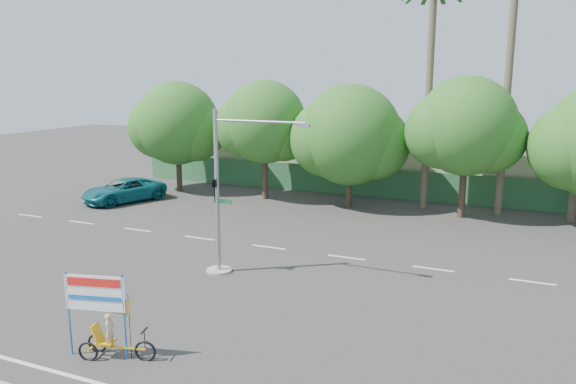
% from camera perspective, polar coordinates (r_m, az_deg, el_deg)
% --- Properties ---
extents(ground, '(120.00, 120.00, 0.00)m').
position_cam_1_polar(ground, '(20.39, -6.59, -12.47)').
color(ground, '#33302D').
rests_on(ground, ground).
extents(fence, '(38.00, 0.08, 2.00)m').
position_cam_1_polar(fence, '(39.40, 9.12, 0.89)').
color(fence, '#336B3D').
rests_on(fence, ground).
extents(building_left, '(12.00, 8.00, 4.00)m').
position_cam_1_polar(building_left, '(46.74, -1.41, 3.98)').
color(building_left, beige).
rests_on(building_left, ground).
extents(building_right, '(14.00, 8.00, 3.60)m').
position_cam_1_polar(building_right, '(42.57, 21.18, 2.14)').
color(building_right, beige).
rests_on(building_right, ground).
extents(tree_far_left, '(7.14, 6.00, 7.96)m').
position_cam_1_polar(tree_far_left, '(41.50, -11.24, 6.61)').
color(tree_far_left, '#473828').
rests_on(tree_far_left, ground).
extents(tree_left, '(6.66, 5.60, 8.07)m').
position_cam_1_polar(tree_left, '(37.96, -2.45, 6.81)').
color(tree_left, '#473828').
rests_on(tree_left, ground).
extents(tree_center, '(7.62, 6.40, 7.85)m').
position_cam_1_polar(tree_center, '(35.83, 6.26, 5.50)').
color(tree_center, '#473828').
rests_on(tree_center, ground).
extents(tree_right, '(6.90, 5.80, 8.36)m').
position_cam_1_polar(tree_right, '(34.36, 17.58, 6.05)').
color(tree_right, '#473828').
rests_on(tree_right, ground).
extents(palm_tall, '(3.73, 3.79, 17.45)m').
position_cam_1_polar(palm_tall, '(35.63, 21.76, 14.39)').
color(palm_tall, '#70604C').
rests_on(palm_tall, ground).
extents(palm_short, '(3.73, 3.79, 14.45)m').
position_cam_1_polar(palm_short, '(36.03, 14.24, 12.25)').
color(palm_short, '#70604C').
rests_on(palm_short, ground).
extents(traffic_signal, '(4.72, 1.10, 7.00)m').
position_cam_1_polar(traffic_signal, '(23.78, -6.57, -1.49)').
color(traffic_signal, gray).
rests_on(traffic_signal, ground).
extents(trike_billboard, '(2.70, 1.00, 2.71)m').
position_cam_1_polar(trike_billboard, '(18.03, -18.08, -12.58)').
color(trike_billboard, black).
rests_on(trike_billboard, ground).
extents(pickup_truck, '(4.50, 6.09, 1.54)m').
position_cam_1_polar(pickup_truck, '(39.19, -16.35, 0.16)').
color(pickup_truck, '#0E6068').
rests_on(pickup_truck, ground).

